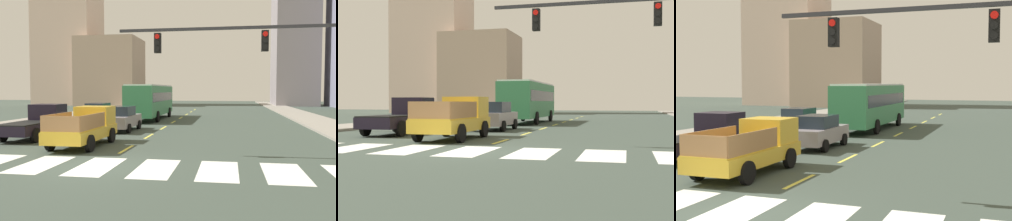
{
  "view_description": "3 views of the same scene",
  "coord_description": "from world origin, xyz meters",
  "views": [
    {
      "loc": [
        4.89,
        -12.9,
        2.88
      ],
      "look_at": [
        0.13,
        15.27,
        1.24
      ],
      "focal_mm": 39.04,
      "sensor_mm": 36.0,
      "label": 1
    },
    {
      "loc": [
        5.26,
        -14.5,
        1.68
      ],
      "look_at": [
        -1.95,
        12.01,
        1.19
      ],
      "focal_mm": 47.95,
      "sensor_mm": 36.0,
      "label": 2
    },
    {
      "loc": [
        6.6,
        -9.78,
        3.38
      ],
      "look_at": [
        -2.44,
        15.19,
        1.75
      ],
      "focal_mm": 47.85,
      "sensor_mm": 36.0,
      "label": 3
    }
  ],
  "objects": [
    {
      "name": "crosswalk_stripe_4",
      "position": [
        0.0,
        0.0,
        0.0
      ],
      "size": [
        1.41,
        3.36,
        0.01
      ],
      "primitive_type": "cube",
      "color": "silver",
      "rests_on": "ground"
    },
    {
      "name": "city_bus",
      "position": [
        -2.6,
        21.51,
        1.95
      ],
      "size": [
        2.72,
        10.8,
        3.32
      ],
      "rotation": [
        0.0,
        0.0,
        -0.01
      ],
      "color": "#327B4C",
      "rests_on": "ground"
    },
    {
      "name": "lane_dash_7",
      "position": [
        0.0,
        39.0,
        0.0
      ],
      "size": [
        0.16,
        2.4,
        0.01
      ],
      "primitive_type": "cube",
      "color": "#DCD249",
      "rests_on": "ground"
    },
    {
      "name": "lane_dash_5",
      "position": [
        0.0,
        29.0,
        0.0
      ],
      "size": [
        0.16,
        2.4,
        0.01
      ],
      "primitive_type": "cube",
      "color": "#DCD249",
      "rests_on": "ground"
    },
    {
      "name": "pickup_stakebed",
      "position": [
        -2.41,
        4.95,
        0.94
      ],
      "size": [
        2.18,
        5.2,
        1.96
      ],
      "rotation": [
        0.0,
        0.0,
        -0.01
      ],
      "color": "gold",
      "rests_on": "ground"
    },
    {
      "name": "sedan_mid",
      "position": [
        -2.54,
        11.56,
        0.86
      ],
      "size": [
        2.02,
        4.4,
        1.72
      ],
      "rotation": [
        0.0,
        0.0,
        -0.01
      ],
      "color": "gray",
      "rests_on": "ground"
    },
    {
      "name": "lane_dash_6",
      "position": [
        0.0,
        34.0,
        0.0
      ],
      "size": [
        0.16,
        2.4,
        0.01
      ],
      "primitive_type": "cube",
      "color": "#DCD249",
      "rests_on": "ground"
    },
    {
      "name": "sidewalk_left",
      "position": [
        -12.54,
        18.0,
        0.07
      ],
      "size": [
        3.74,
        110.0,
        0.15
      ],
      "primitive_type": "cube",
      "color": "gray",
      "rests_on": "ground"
    },
    {
      "name": "pickup_dark",
      "position": [
        -6.42,
        7.32,
        0.92
      ],
      "size": [
        2.18,
        5.2,
        1.96
      ],
      "rotation": [
        0.0,
        0.0,
        -0.06
      ],
      "color": "black",
      "rests_on": "ground"
    },
    {
      "name": "block_mid_left",
      "position": [
        -16.55,
        51.31,
        6.06
      ],
      "size": [
        10.67,
        9.7,
        12.12
      ],
      "primitive_type": "cube",
      "color": "tan",
      "rests_on": "ground"
    },
    {
      "name": "lane_dash_0",
      "position": [
        0.0,
        4.0,
        0.0
      ],
      "size": [
        0.16,
        2.4,
        0.01
      ],
      "primitive_type": "cube",
      "color": "#DCD249",
      "rests_on": "ground"
    },
    {
      "name": "lane_dash_1",
      "position": [
        0.0,
        9.0,
        0.0
      ],
      "size": [
        0.16,
        2.4,
        0.01
      ],
      "primitive_type": "cube",
      "color": "#DCD249",
      "rests_on": "ground"
    },
    {
      "name": "lane_dash_3",
      "position": [
        0.0,
        19.0,
        0.0
      ],
      "size": [
        0.16,
        2.4,
        0.01
      ],
      "primitive_type": "cube",
      "color": "#DCD249",
      "rests_on": "ground"
    },
    {
      "name": "lane_dash_2",
      "position": [
        0.0,
        14.0,
        0.0
      ],
      "size": [
        0.16,
        2.4,
        0.01
      ],
      "primitive_type": "cube",
      "color": "#DCD249",
      "rests_on": "ground"
    },
    {
      "name": "sedan_near_left",
      "position": [
        -6.3,
        17.18,
        0.86
      ],
      "size": [
        2.02,
        4.4,
        1.72
      ],
      "rotation": [
        0.0,
        0.0,
        0.04
      ],
      "color": "beige",
      "rests_on": "ground"
    },
    {
      "name": "lane_dash_4",
      "position": [
        0.0,
        24.0,
        0.0
      ],
      "size": [
        0.16,
        2.4,
        0.01
      ],
      "primitive_type": "cube",
      "color": "#DCD249",
      "rests_on": "ground"
    },
    {
      "name": "ground_plane",
      "position": [
        0.0,
        0.0,
        0.0
      ],
      "size": [
        160.0,
        160.0,
        0.0
      ],
      "primitive_type": "plane",
      "color": "#39453C"
    }
  ]
}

